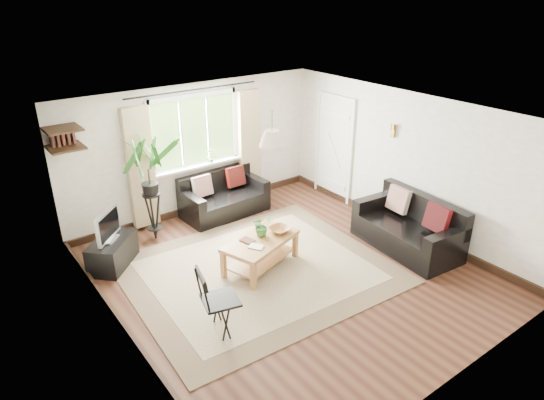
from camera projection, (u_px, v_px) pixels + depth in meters
floor at (288, 272)px, 7.28m from camera, size 5.50×5.50×0.00m
ceiling at (290, 116)px, 6.29m from camera, size 5.50×5.50×0.00m
wall_back at (195, 150)px, 8.80m from camera, size 5.00×0.02×2.40m
wall_front at (462, 292)px, 4.78m from camera, size 5.00×0.02×2.40m
wall_left at (114, 254)px, 5.43m from camera, size 0.02×5.50×2.40m
wall_right at (405, 163)px, 8.14m from camera, size 0.02×5.50×2.40m
rug at (258, 270)px, 7.31m from camera, size 3.89×3.39×0.02m
window at (195, 132)px, 8.63m from camera, size 2.50×0.16×2.16m
door at (334, 149)px, 9.45m from camera, size 0.06×0.96×2.06m
corner_shelf at (64, 138)px, 7.11m from camera, size 0.50×0.50×0.34m
pendant_lamp at (272, 135)px, 6.73m from camera, size 0.36×0.36×0.54m
wall_sconce at (392, 129)px, 8.10m from camera, size 0.12×0.12×0.28m
sofa_back at (224, 195)px, 8.98m from camera, size 1.60×0.86×0.74m
sofa_right at (408, 225)px, 7.79m from camera, size 1.80×1.01×0.82m
coffee_table at (261, 253)px, 7.32m from camera, size 1.33×0.99×0.49m
table_plant at (262, 226)px, 7.26m from camera, size 0.30×0.26×0.32m
bowl at (280, 230)px, 7.41m from camera, size 0.34×0.34×0.08m
book_a at (254, 249)px, 6.93m from camera, size 0.24×0.26×0.02m
book_b at (244, 242)px, 7.11m from camera, size 0.20×0.24×0.02m
tv_stand at (113, 252)px, 7.38m from camera, size 0.93×0.92×0.45m
tv at (108, 225)px, 7.18m from camera, size 0.61×0.60×0.49m
palm_stand at (151, 190)px, 7.89m from camera, size 0.71×0.71×1.78m
folding_chair at (221, 301)px, 5.88m from camera, size 0.57×0.57×0.91m
sill_plant at (211, 156)px, 8.90m from camera, size 0.14×0.10×0.27m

